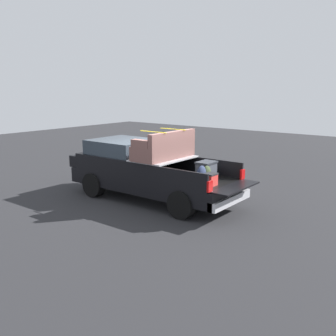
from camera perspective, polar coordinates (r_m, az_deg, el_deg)
ground_plane at (r=12.30m, az=-2.21°, el=-4.67°), size 40.00×40.00×0.00m
pickup_truck at (r=12.28m, az=-3.44°, el=-0.16°), size 6.05×2.07×2.23m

